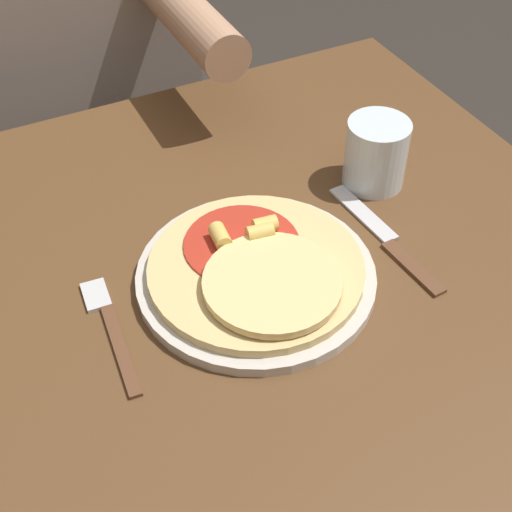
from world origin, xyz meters
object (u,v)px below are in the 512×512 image
object	(u,v)px
drinking_glass	(376,154)
pizza	(258,269)
plate	(256,276)
fork	(110,326)
person_diner	(79,55)
dining_table	(252,376)
knife	(387,239)

from	to	relation	value
drinking_glass	pizza	bearing A→B (deg)	-155.46
plate	fork	bearing A→B (deg)	177.73
person_diner	drinking_glass	bearing A→B (deg)	-67.20
fork	drinking_glass	size ratio (longest dim) A/B	1.90
dining_table	fork	world-z (taller)	fork
knife	person_diner	world-z (taller)	person_diner
dining_table	plate	bearing A→B (deg)	58.83
drinking_glass	dining_table	bearing A→B (deg)	-150.43
knife	drinking_glass	bearing A→B (deg)	65.53
dining_table	fork	size ratio (longest dim) A/B	5.54
dining_table	knife	bearing A→B (deg)	9.99
knife	fork	bearing A→B (deg)	177.14
plate	pizza	world-z (taller)	pizza
plate	person_diner	bearing A→B (deg)	91.66
dining_table	plate	world-z (taller)	plate
person_diner	knife	bearing A→B (deg)	-74.16
dining_table	fork	distance (m)	0.20
fork	person_diner	world-z (taller)	person_diner
plate	fork	xyz separation A→B (m)	(-0.18, 0.01, -0.00)
pizza	drinking_glass	xyz separation A→B (m)	(0.22, 0.10, 0.02)
dining_table	plate	distance (m)	0.13
drinking_glass	person_diner	bearing A→B (deg)	112.80
pizza	fork	size ratio (longest dim) A/B	1.42
dining_table	drinking_glass	size ratio (longest dim) A/B	10.54
fork	knife	size ratio (longest dim) A/B	0.80
pizza	drinking_glass	distance (m)	0.25
pizza	knife	size ratio (longest dim) A/B	1.14
drinking_glass	fork	bearing A→B (deg)	-167.34
fork	drinking_glass	xyz separation A→B (m)	(0.40, 0.09, 0.04)
pizza	person_diner	world-z (taller)	person_diner
plate	dining_table	bearing A→B (deg)	-121.17
plate	knife	world-z (taller)	plate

